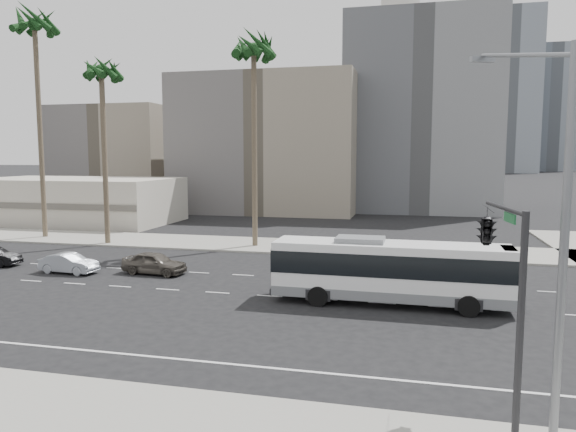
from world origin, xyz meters
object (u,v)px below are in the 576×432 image
(palm_near, at_px, (254,54))
(palm_mid, at_px, (101,75))
(palm_far, at_px, (35,29))
(car_b, at_px, (69,263))
(traffic_signal, at_px, (490,236))
(streetlight_corner, at_px, (551,216))
(car_a, at_px, (154,263))
(city_bus, at_px, (390,270))

(palm_near, distance_m, palm_mid, 12.80)
(palm_near, xyz_separation_m, palm_far, (-20.27, 0.24, 3.03))
(car_b, height_order, palm_mid, palm_mid)
(traffic_signal, bearing_deg, streetlight_corner, -67.18)
(car_a, height_order, traffic_signal, traffic_signal)
(city_bus, bearing_deg, car_a, 167.21)
(car_b, xyz_separation_m, palm_far, (-11.44, 12.46, 18.01))
(palm_near, bearing_deg, palm_far, 179.33)
(palm_mid, xyz_separation_m, palm_far, (-7.66, 1.94, 4.47))
(traffic_signal, distance_m, palm_mid, 37.57)
(traffic_signal, distance_m, palm_far, 45.71)
(traffic_signal, bearing_deg, city_bus, 99.46)
(city_bus, bearing_deg, car_b, 173.64)
(palm_mid, bearing_deg, palm_near, 7.69)
(city_bus, relative_size, traffic_signal, 1.90)
(palm_near, bearing_deg, car_a, -106.59)
(car_a, height_order, palm_near, palm_near)
(car_a, distance_m, car_b, 5.60)
(palm_mid, bearing_deg, palm_far, 165.79)
(traffic_signal, height_order, palm_far, palm_far)
(streetlight_corner, bearing_deg, traffic_signal, 101.39)
(streetlight_corner, bearing_deg, palm_mid, 119.00)
(car_a, bearing_deg, car_b, 105.44)
(car_b, xyz_separation_m, palm_mid, (-3.78, 10.52, 13.54))
(palm_mid, relative_size, palm_far, 0.77)
(city_bus, distance_m, streetlight_corner, 14.17)
(palm_mid, distance_m, palm_far, 9.08)
(car_a, xyz_separation_m, palm_near, (3.33, 11.17, 14.90))
(traffic_signal, relative_size, palm_far, 0.31)
(streetlight_corner, bearing_deg, city_bus, 90.27)
(streetlight_corner, distance_m, traffic_signal, 2.44)
(traffic_signal, relative_size, palm_near, 0.36)
(city_bus, height_order, palm_mid, palm_mid)
(traffic_signal, bearing_deg, palm_far, 136.17)
(city_bus, distance_m, car_b, 20.71)
(palm_near, relative_size, palm_far, 0.84)
(car_a, distance_m, traffic_signal, 23.74)
(city_bus, bearing_deg, palm_mid, 152.46)
(car_b, height_order, traffic_signal, traffic_signal)
(car_a, bearing_deg, palm_far, 60.63)
(palm_mid, bearing_deg, car_a, -45.56)
(car_b, bearing_deg, city_bus, -93.12)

